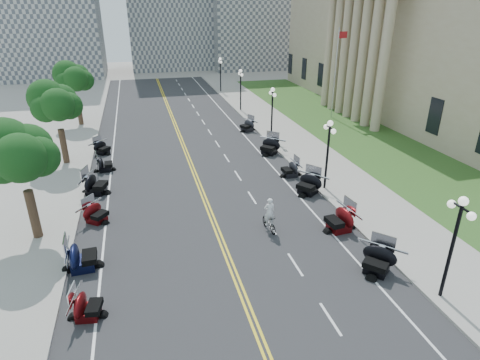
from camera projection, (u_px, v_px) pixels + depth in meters
ground at (218, 233)px, 23.31m from camera, size 160.00×160.00×0.00m
road at (193, 170)px, 32.18m from camera, size 16.00×90.00×0.01m
centerline_yellow_a at (192, 170)px, 32.14m from camera, size 0.12×90.00×0.00m
centerline_yellow_b at (195, 170)px, 32.20m from camera, size 0.12×90.00×0.00m
edge_line_north at (269, 163)px, 33.63m from camera, size 0.12×90.00×0.00m
edge_line_south at (110, 178)px, 30.71m from camera, size 0.12×90.00×0.00m
lane_dash_4 at (330, 319)px, 16.94m from camera, size 0.12×2.00×0.00m
lane_dash_5 at (295, 264)px, 20.49m from camera, size 0.12×2.00×0.00m
lane_dash_6 at (270, 226)px, 24.03m from camera, size 0.12×2.00×0.00m
lane_dash_7 at (252, 198)px, 27.58m from camera, size 0.12×2.00×0.00m
lane_dash_8 at (238, 176)px, 31.13m from camera, size 0.12×2.00×0.00m
lane_dash_9 at (227, 158)px, 34.68m from camera, size 0.12×2.00×0.00m
lane_dash_10 at (217, 144)px, 38.22m from camera, size 0.12×2.00×0.00m
lane_dash_11 at (210, 132)px, 41.77m from camera, size 0.12×2.00×0.00m
lane_dash_12 at (203, 122)px, 45.32m from camera, size 0.12×2.00×0.00m
lane_dash_13 at (198, 114)px, 48.87m from camera, size 0.12×2.00×0.00m
lane_dash_14 at (193, 106)px, 52.42m from camera, size 0.12×2.00×0.00m
lane_dash_15 at (189, 100)px, 55.96m from camera, size 0.12×2.00×0.00m
lane_dash_16 at (185, 94)px, 59.51m from camera, size 0.12×2.00×0.00m
lane_dash_17 at (182, 89)px, 63.06m from camera, size 0.12×2.00×0.00m
lane_dash_18 at (179, 85)px, 66.61m from camera, size 0.12×2.00×0.00m
lane_dash_19 at (176, 81)px, 70.15m from camera, size 0.12×2.00×0.00m
sidewalk_north at (314, 158)px, 34.55m from camera, size 5.00×90.00×0.15m
sidewalk_south at (53, 183)px, 29.75m from camera, size 5.00×90.00×0.15m
lawn at (343, 127)px, 43.25m from camera, size 9.00×60.00×0.10m
civic_building at (448, 36)px, 46.56m from camera, size 26.00×51.00×17.80m
distant_block_a at (42, 0)px, 68.97m from camera, size 18.00×14.00×26.00m
distant_block_c at (259, 11)px, 81.57m from camera, size 20.00×14.00×22.00m
street_lamp_1 at (451, 249)px, 17.13m from camera, size 0.50×1.20×4.90m
street_lamp_2 at (327, 156)px, 27.78m from camera, size 0.50×1.20×4.90m
street_lamp_3 at (272, 114)px, 38.42m from camera, size 0.50×1.20×4.90m
street_lamp_4 at (241, 90)px, 49.06m from camera, size 0.50×1.20×4.90m
street_lamp_5 at (220, 75)px, 59.71m from camera, size 0.50×1.20×4.90m
flagpole at (335, 75)px, 44.92m from camera, size 1.10×0.20×10.00m
tree_2 at (21, 160)px, 20.89m from camera, size 4.80×4.80×9.20m
tree_3 at (57, 108)px, 31.53m from camera, size 4.80×4.80×9.20m
tree_4 at (75, 82)px, 42.18m from camera, size 4.80×4.80×9.20m
motorcycle_n_4 at (378, 259)px, 19.64m from camera, size 3.00×3.00×1.49m
motorcycle_n_5 at (340, 218)px, 23.33m from camera, size 2.42×2.42×1.54m
motorcycle_n_6 at (308, 183)px, 27.92m from camera, size 3.08×3.08×1.54m
motorcycle_n_7 at (290, 168)px, 30.82m from camera, size 1.96×1.96×1.29m
motorcycle_n_8 at (270, 146)px, 35.41m from camera, size 3.11×3.11×1.54m
motorcycle_n_10 at (247, 125)px, 41.86m from camera, size 2.53×2.53×1.34m
motorcycle_s_4 at (87, 305)px, 16.82m from camera, size 2.05×2.05×1.25m
motorcycle_s_5 at (82, 255)px, 19.89m from camera, size 2.32×2.32×1.55m
motorcycle_s_6 at (96, 212)px, 24.30m from camera, size 2.61×2.61×1.30m
motorcycle_s_7 at (95, 183)px, 27.89m from camera, size 2.80×2.80×1.56m
motorcycle_s_8 at (104, 163)px, 31.79m from camera, size 1.96×1.96×1.31m
motorcycle_s_9 at (102, 147)px, 35.46m from camera, size 2.55×2.55×1.26m
bicycle at (269, 223)px, 23.41m from camera, size 0.71×1.74×1.01m
cyclist_rider at (270, 202)px, 22.86m from camera, size 0.64×0.42×1.74m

